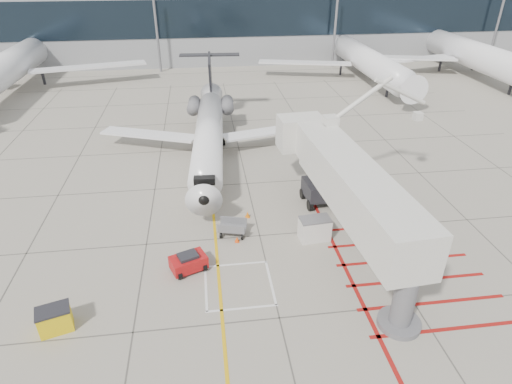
{
  "coord_description": "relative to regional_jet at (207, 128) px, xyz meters",
  "views": [
    {
      "loc": [
        -3.56,
        -21.01,
        17.88
      ],
      "look_at": [
        0.0,
        6.0,
        2.5
      ],
      "focal_mm": 30.0,
      "sensor_mm": 36.0,
      "label": 1
    }
  ],
  "objects": [
    {
      "name": "spill_bin",
      "position": [
        -8.9,
        -19.21,
        -3.07
      ],
      "size": [
        1.92,
        1.55,
        1.45
      ],
      "primitive_type": null,
      "rotation": [
        0.0,
        0.0,
        0.3
      ],
      "color": "yellow",
      "rests_on": "ground_plane"
    },
    {
      "name": "jet_bridge",
      "position": [
        9.06,
        -14.4,
        0.27
      ],
      "size": [
        11.1,
        20.97,
        8.13
      ],
      "primitive_type": null,
      "rotation": [
        0.0,
        0.0,
        0.07
      ],
      "color": "silver",
      "rests_on": "ground_plane"
    },
    {
      "name": "bg_aircraft_c",
      "position": [
        25.51,
        30.01,
        1.68
      ],
      "size": [
        32.84,
        36.48,
        10.95
      ],
      "primitive_type": null,
      "color": "silver",
      "rests_on": "ground_plane"
    },
    {
      "name": "bg_aircraft_b",
      "position": [
        -27.19,
        30.01,
        2.45
      ],
      "size": [
        37.46,
        41.62,
        12.49
      ],
      "primitive_type": null,
      "color": "silver",
      "rests_on": "ground_plane"
    },
    {
      "name": "cone_nose",
      "position": [
        1.49,
        -12.53,
        -3.58
      ],
      "size": [
        0.31,
        0.31,
        0.43
      ],
      "primitive_type": "cone",
      "color": "#E7440C",
      "rests_on": "ground_plane"
    },
    {
      "name": "baggage_cart",
      "position": [
        1.25,
        -11.64,
        -3.18
      ],
      "size": [
        2.19,
        1.68,
        1.22
      ],
      "primitive_type": null,
      "rotation": [
        0.0,
        0.0,
        -0.26
      ],
      "color": "slate",
      "rests_on": "ground_plane"
    },
    {
      "name": "terminal_building",
      "position": [
        13.17,
        54.01,
        3.2
      ],
      "size": [
        180.0,
        28.0,
        14.0
      ],
      "primitive_type": "cube",
      "color": "gray",
      "rests_on": "ground_plane"
    },
    {
      "name": "ground_plane",
      "position": [
        3.17,
        -15.99,
        -3.8
      ],
      "size": [
        260.0,
        260.0,
        0.0
      ],
      "primitive_type": "plane",
      "color": "gray",
      "rests_on": "ground"
    },
    {
      "name": "terminal_glass_band",
      "position": [
        13.17,
        39.96,
        4.2
      ],
      "size": [
        180.0,
        0.1,
        6.0
      ],
      "primitive_type": "cube",
      "color": "black",
      "rests_on": "ground_plane"
    },
    {
      "name": "bg_aircraft_d",
      "position": [
        43.3,
        30.01,
        2.29
      ],
      "size": [
        36.51,
        40.56,
        12.17
      ],
      "primitive_type": null,
      "color": "silver",
      "rests_on": "ground_plane"
    },
    {
      "name": "regional_jet",
      "position": [
        0.0,
        0.0,
        0.0
      ],
      "size": [
        24.75,
        30.36,
        7.59
      ],
      "primitive_type": null,
      "rotation": [
        0.0,
        0.0,
        -0.06
      ],
      "color": "white",
      "rests_on": "ground_plane"
    },
    {
      "name": "ground_power_unit",
      "position": [
        6.96,
        -12.83,
        -2.96
      ],
      "size": [
        2.22,
        1.42,
        1.68
      ],
      "primitive_type": null,
      "rotation": [
        0.0,
        0.0,
        0.09
      ],
      "color": "silver",
      "rests_on": "ground_plane"
    },
    {
      "name": "cone_side",
      "position": [
        2.6,
        -9.43,
        -3.54
      ],
      "size": [
        0.37,
        0.37,
        0.51
      ],
      "primitive_type": "cone",
      "color": "orange",
      "rests_on": "ground_plane"
    },
    {
      "name": "pushback_tug",
      "position": [
        -1.85,
        -15.13,
        -3.15
      ],
      "size": [
        2.57,
        2.11,
        1.29
      ],
      "primitive_type": null,
      "rotation": [
        0.0,
        0.0,
        0.38
      ],
      "color": "#AF1013",
      "rests_on": "ground_plane"
    }
  ]
}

